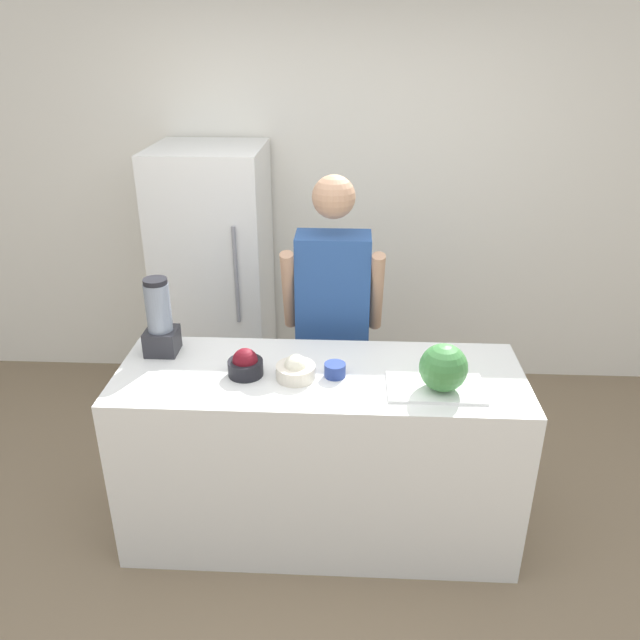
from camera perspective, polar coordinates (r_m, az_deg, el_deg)
ground_plane at (r=3.15m, az=-0.36°, el=-22.32°), size 14.00×14.00×0.00m
wall_back at (r=4.26m, az=1.12°, el=11.14°), size 8.00×0.06×2.60m
counter_island at (r=3.10m, az=-0.03°, el=-12.09°), size 1.86×0.67×0.90m
refrigerator at (r=4.11m, az=-9.47°, el=3.65°), size 0.67×0.71×1.69m
person at (r=3.38m, az=1.15°, el=-0.46°), size 0.53×0.27×1.68m
cutting_board at (r=2.77m, az=10.51°, el=-6.11°), size 0.42×0.25×0.01m
watermelon at (r=2.70m, az=11.22°, el=-4.29°), size 0.21×0.21×0.21m
bowl_cherries at (r=2.83m, az=-6.84°, el=-4.06°), size 0.16×0.16×0.13m
bowl_cream at (r=2.79m, az=-2.24°, el=-4.56°), size 0.18×0.18×0.11m
bowl_small_blue at (r=2.81m, az=1.37°, el=-4.59°), size 0.10×0.10×0.06m
blender at (r=3.05m, az=-14.44°, el=-0.06°), size 0.15×0.15×0.38m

